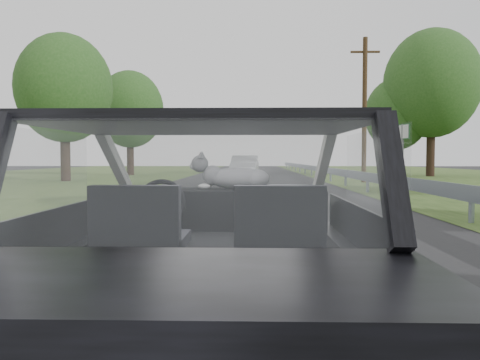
# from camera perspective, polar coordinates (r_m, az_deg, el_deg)

# --- Properties ---
(ground) EXTENTS (140.00, 140.00, 0.00)m
(ground) POSITION_cam_1_polar(r_m,az_deg,el_deg) (3.22, -3.25, -19.99)
(ground) COLOR #252528
(ground) RESTS_ON ground
(subject_car) EXTENTS (1.80, 4.00, 1.45)m
(subject_car) POSITION_cam_1_polar(r_m,az_deg,el_deg) (3.01, -3.28, -7.16)
(subject_car) COLOR black
(subject_car) RESTS_ON ground
(dashboard) EXTENTS (1.58, 0.45, 0.30)m
(dashboard) POSITION_cam_1_polar(r_m,az_deg,el_deg) (3.61, -2.46, -3.52)
(dashboard) COLOR black
(dashboard) RESTS_ON subject_car
(driver_seat) EXTENTS (0.50, 0.72, 0.42)m
(driver_seat) POSITION_cam_1_polar(r_m,az_deg,el_deg) (2.77, -12.11, -4.85)
(driver_seat) COLOR black
(driver_seat) RESTS_ON subject_car
(passenger_seat) EXTENTS (0.50, 0.72, 0.42)m
(passenger_seat) POSITION_cam_1_polar(r_m,az_deg,el_deg) (2.70, 4.72, -5.00)
(passenger_seat) COLOR black
(passenger_seat) RESTS_ON subject_car
(steering_wheel) EXTENTS (0.36, 0.36, 0.04)m
(steering_wheel) POSITION_cam_1_polar(r_m,az_deg,el_deg) (3.37, -9.63, -2.81)
(steering_wheel) COLOR black
(steering_wheel) RESTS_ON dashboard
(cat) EXTENTS (0.66, 0.25, 0.29)m
(cat) POSITION_cam_1_polar(r_m,az_deg,el_deg) (3.62, -0.35, 0.39)
(cat) COLOR gray
(cat) RESTS_ON dashboard
(guardrail) EXTENTS (0.05, 90.00, 0.32)m
(guardrail) POSITION_cam_1_polar(r_m,az_deg,el_deg) (13.59, 18.85, -0.25)
(guardrail) COLOR gray
(guardrail) RESTS_ON ground
(other_car) EXTENTS (1.87, 4.33, 1.40)m
(other_car) POSITION_cam_1_polar(r_m,az_deg,el_deg) (27.15, 0.59, 1.54)
(other_car) COLOR #ACADB1
(other_car) RESTS_ON ground
(highway_sign) EXTENTS (0.33, 1.06, 2.64)m
(highway_sign) POSITION_cam_1_polar(r_m,az_deg,el_deg) (20.43, 19.18, 2.76)
(highway_sign) COLOR #15501E
(highway_sign) RESTS_ON ground
(utility_pole) EXTENTS (0.30, 0.30, 7.28)m
(utility_pole) POSITION_cam_1_polar(r_m,az_deg,el_deg) (24.55, 14.93, 8.20)
(utility_pole) COLOR brown
(utility_pole) RESTS_ON ground
(tree_2) EXTENTS (4.71, 4.71, 6.68)m
(tree_2) POSITION_cam_1_polar(r_m,az_deg,el_deg) (34.90, 18.55, 5.99)
(tree_2) COLOR #204A19
(tree_2) RESTS_ON ground
(tree_3) EXTENTS (7.50, 7.50, 9.67)m
(tree_3) POSITION_cam_1_polar(r_m,az_deg,el_deg) (34.60, 22.30, 8.45)
(tree_3) COLOR #204A19
(tree_3) RESTS_ON ground
(tree_5) EXTENTS (5.93, 5.93, 7.67)m
(tree_5) POSITION_cam_1_polar(r_m,az_deg,el_deg) (27.06, -20.59, 8.02)
(tree_5) COLOR #204A19
(tree_5) RESTS_ON ground
(tree_6) EXTENTS (5.77, 5.77, 7.35)m
(tree_6) POSITION_cam_1_polar(r_m,az_deg,el_deg) (35.07, -13.25, 6.59)
(tree_6) COLOR #204A19
(tree_6) RESTS_ON ground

